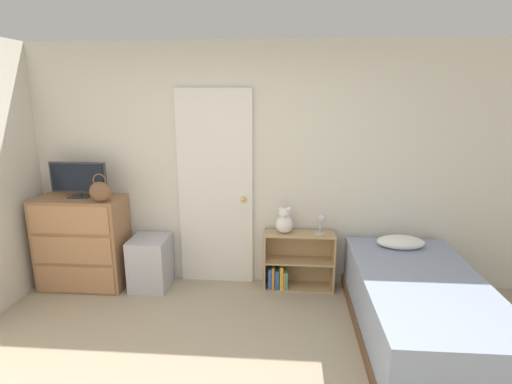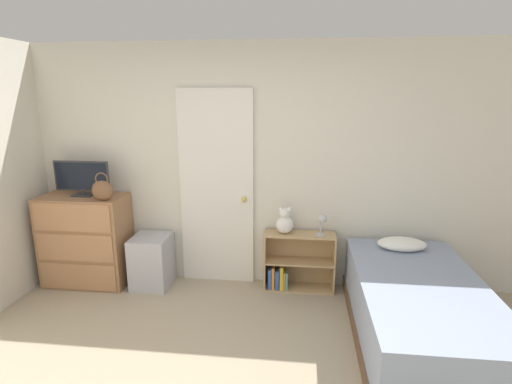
% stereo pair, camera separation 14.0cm
% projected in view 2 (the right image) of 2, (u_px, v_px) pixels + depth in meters
% --- Properties ---
extents(wall_back, '(10.00, 0.06, 2.55)m').
position_uv_depth(wall_back, '(239.00, 167.00, 4.22)').
color(wall_back, beige).
rests_on(wall_back, ground_plane).
extents(door_closed, '(0.79, 0.09, 2.09)m').
position_uv_depth(door_closed, '(217.00, 189.00, 4.25)').
color(door_closed, silver).
rests_on(door_closed, ground_plane).
extents(dresser, '(0.90, 0.46, 0.98)m').
position_uv_depth(dresser, '(86.00, 240.00, 4.32)').
color(dresser, '#996B47').
rests_on(dresser, ground_plane).
extents(tv, '(0.59, 0.16, 0.37)m').
position_uv_depth(tv, '(82.00, 178.00, 4.18)').
color(tv, '#2D2D33').
rests_on(tv, dresser).
extents(handbag, '(0.23, 0.11, 0.29)m').
position_uv_depth(handbag, '(103.00, 190.00, 4.01)').
color(handbag, brown).
rests_on(handbag, dresser).
extents(storage_bin, '(0.39, 0.43, 0.55)m').
position_uv_depth(storage_bin, '(152.00, 261.00, 4.31)').
color(storage_bin, '#ADADB7').
rests_on(storage_bin, ground_plane).
extents(bookshelf, '(0.74, 0.25, 0.62)m').
position_uv_depth(bookshelf, '(294.00, 265.00, 4.24)').
color(bookshelf, tan).
rests_on(bookshelf, ground_plane).
extents(teddy_bear, '(0.18, 0.18, 0.28)m').
position_uv_depth(teddy_bear, '(285.00, 222.00, 4.13)').
color(teddy_bear, silver).
rests_on(teddy_bear, bookshelf).
extents(desk_lamp, '(0.11, 0.11, 0.23)m').
position_uv_depth(desk_lamp, '(322.00, 221.00, 4.04)').
color(desk_lamp, '#B2B2B7').
rests_on(desk_lamp, bookshelf).
extents(bed, '(1.03, 1.98, 0.67)m').
position_uv_depth(bed, '(419.00, 312.00, 3.29)').
color(bed, brown).
rests_on(bed, ground_plane).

